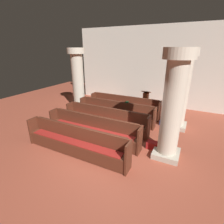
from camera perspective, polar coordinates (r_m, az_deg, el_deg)
ground_plane at (r=5.65m, az=-2.35°, el=-14.63°), size 19.20×19.20×0.00m
back_wall at (r=10.38m, az=14.50°, el=14.62°), size 10.00×0.16×4.50m
pew_row_0 at (r=8.79m, az=4.13°, el=2.45°), size 3.77×0.46×0.94m
pew_row_1 at (r=7.92m, az=1.27°, el=0.36°), size 3.77×0.46×0.94m
pew_row_2 at (r=7.08m, az=-2.29°, el=-2.24°), size 3.77×0.47×0.94m
pew_row_3 at (r=6.29m, az=-6.80°, el=-5.49°), size 3.77×0.46×0.94m
pew_row_4 at (r=5.58m, az=-12.58°, el=-9.56°), size 3.77×0.46×0.94m
pillar_aisle_side at (r=7.46m, az=22.58°, el=7.32°), size 0.91×0.91×3.32m
pillar_far_side at (r=9.52m, az=-11.60°, el=11.15°), size 0.91×0.91×3.32m
pillar_aisle_rear at (r=5.15m, az=20.02°, el=2.04°), size 0.87×0.87×3.32m
lectern at (r=9.71m, az=11.39°, el=3.59°), size 0.48×0.45×1.08m
hymn_book at (r=7.75m, az=5.10°, el=3.42°), size 0.13×0.21×0.04m
kneeler_box_navy at (r=7.96m, az=17.56°, el=-3.53°), size 0.42×0.26×0.23m
kneeler_box_red at (r=6.10m, az=13.78°, el=-10.94°), size 0.42×0.27×0.25m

